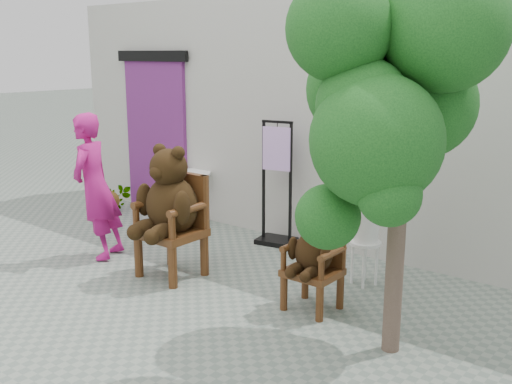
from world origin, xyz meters
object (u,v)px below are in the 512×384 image
person (95,187)px  tree (390,90)px  chair_big (170,204)px  stool_bucket (366,223)px  display_stand (277,197)px  cafe_table (189,191)px  chair_small (314,253)px

person → tree: tree is taller
chair_big → stool_bucket: stool_bucket is taller
person → display_stand: 2.13m
display_stand → tree: (2.21, -1.60, 1.45)m
tree → cafe_table: bearing=156.6°
chair_big → stool_bucket: bearing=31.4°
person → chair_big: bearing=70.8°
chair_small → chair_big: bearing=-172.5°
cafe_table → stool_bucket: stool_bucket is taller
display_stand → chair_big: bearing=-108.2°
chair_big → cafe_table: (-1.29, 1.56, -0.34)m
person → tree: 3.72m
chair_small → stool_bucket: bearing=84.6°
cafe_table → display_stand: 1.51m
chair_big → chair_small: (1.62, 0.21, -0.24)m
chair_small → person: bearing=-173.4°
cafe_table → person: bearing=-83.6°
display_stand → stool_bucket: (1.49, -0.52, 0.06)m
person → cafe_table: 1.72m
chair_big → display_stand: display_stand is taller
person → display_stand: person is taller
chair_big → stool_bucket: 2.00m
chair_big → display_stand: size_ratio=0.92×
chair_small → tree: (0.79, -0.25, 1.49)m
cafe_table → tree: bearing=-23.4°
person → stool_bucket: size_ratio=1.13×
chair_big → chair_small: size_ratio=1.49×
tree → person: bearing=-179.0°
chair_small → display_stand: bearing=136.4°
stool_bucket → chair_small: bearing=-95.4°
cafe_table → display_stand: display_stand is taller
stool_bucket → tree: bearing=-56.5°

